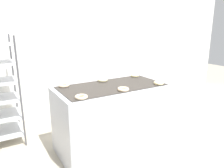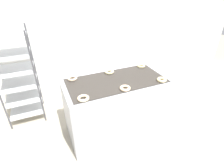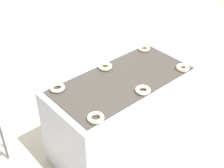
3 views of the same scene
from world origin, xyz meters
TOP-DOWN VIEW (x-y plane):
  - ground_plane at (0.00, 0.00)m, footprint 14.00×14.00m
  - wall_back at (0.00, 2.12)m, footprint 8.00×0.05m
  - fryer_machine at (0.00, 0.61)m, footprint 1.44×0.73m
  - baking_rack_cart at (-1.27, 1.51)m, footprint 0.54×0.55m
  - glaze_bin at (1.06, 0.68)m, footprint 0.34×0.28m
  - donut_near_left at (-0.54, 0.35)m, footprint 0.14×0.14m
  - donut_near_center at (0.00, 0.35)m, footprint 0.14×0.14m
  - donut_near_right at (0.55, 0.35)m, footprint 0.13×0.13m
  - donut_far_left at (-0.55, 0.88)m, footprint 0.14×0.14m
  - donut_far_center at (-0.00, 0.87)m, footprint 0.14×0.14m
  - donut_far_right at (0.55, 0.87)m, footprint 0.13×0.13m

SIDE VIEW (x-z plane):
  - ground_plane at x=0.00m, z-range 0.00..0.00m
  - glaze_bin at x=1.06m, z-range 0.00..0.38m
  - fryer_machine at x=0.00m, z-range 0.00..0.87m
  - baking_rack_cart at x=-1.27m, z-range 0.01..1.51m
  - donut_far_right at x=0.55m, z-range 0.87..0.91m
  - donut_near_left at x=-0.54m, z-range 0.87..0.91m
  - donut_far_left at x=-0.55m, z-range 0.87..0.91m
  - donut_near_center at x=0.00m, z-range 0.87..0.91m
  - donut_far_center at x=0.00m, z-range 0.87..0.91m
  - donut_near_right at x=0.55m, z-range 0.87..0.91m
  - wall_back at x=0.00m, z-range 0.00..2.80m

